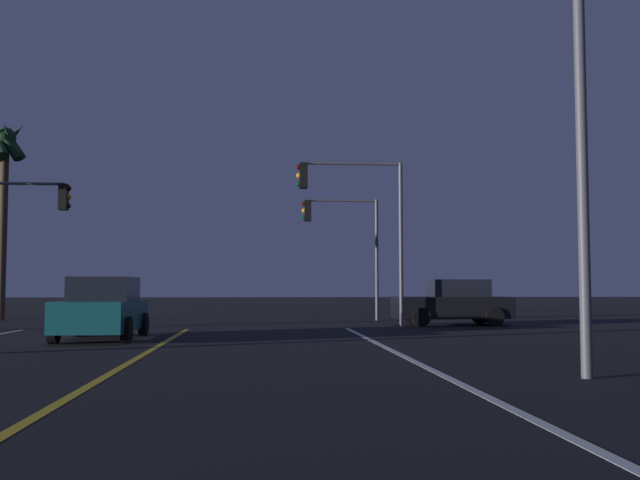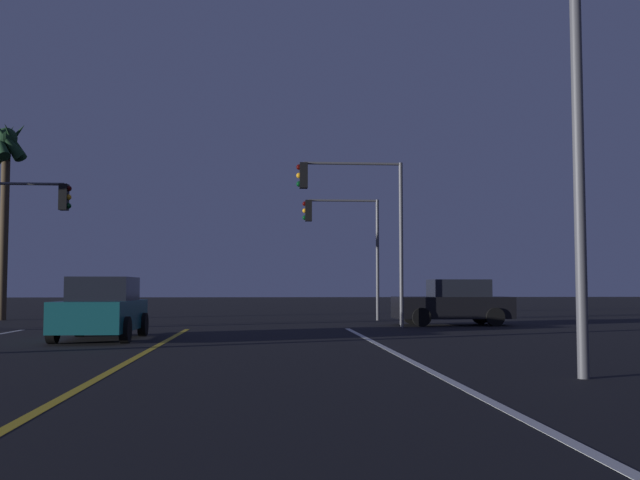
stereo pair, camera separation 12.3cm
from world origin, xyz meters
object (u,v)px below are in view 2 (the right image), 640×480
Objects in this scene: car_oncoming at (102,309)px; street_lamp_right_near at (538,31)px; car_crossing_side at (454,303)px; traffic_light_near_right at (352,204)px; traffic_light_far_right at (341,230)px; traffic_light_near_left at (21,219)px; palm_tree_left_far at (6,160)px.

street_lamp_right_near is at bearing 43.60° from car_oncoming.
car_crossing_side is (11.45, 6.58, 0.00)m from car_oncoming.
street_lamp_right_near reaches higher than car_oncoming.
traffic_light_near_right is at bearing 124.90° from car_oncoming.
traffic_light_far_right is at bearing -91.75° from traffic_light_near_right.
traffic_light_near_left is 12.81m from traffic_light_far_right.
car_crossing_side is at bearing 132.46° from traffic_light_far_right.
car_oncoming is at bearing 34.90° from traffic_light_near_right.
traffic_light_near_left is 0.97× the size of traffic_light_far_right.
car_oncoming is 13.53m from traffic_light_far_right.
traffic_light_far_right is at bearing 25.42° from traffic_light_near_left.
traffic_light_near_right is 14.56m from street_lamp_right_near.
traffic_light_far_right is (7.66, 10.73, 3.05)m from car_oncoming.
car_oncoming is at bearing -60.57° from palm_tree_left_far.
traffic_light_near_right is at bearing 88.25° from traffic_light_far_right.
car_crossing_side is at bearing -161.18° from traffic_light_near_right.
street_lamp_right_near reaches higher than traffic_light_near_right.
palm_tree_left_far is (-14.49, 1.39, 3.07)m from traffic_light_far_right.
traffic_light_far_right is (11.57, 5.50, 0.11)m from traffic_light_near_left.
traffic_light_near_right reaches higher than car_crossing_side.
car_oncoming is 0.49× the size of street_lamp_right_near.
car_crossing_side is 5.48m from traffic_light_near_right.
car_oncoming is 0.86× the size of traffic_light_near_left.
car_oncoming is at bearing 29.86° from car_crossing_side.
street_lamp_right_near is (1.30, -14.45, 1.18)m from traffic_light_near_right.
car_crossing_side is 6.40m from traffic_light_far_right.
palm_tree_left_far reaches higher than car_crossing_side.
traffic_light_near_right is at bearing -0.00° from traffic_light_near_left.
traffic_light_near_left is at bearing -0.00° from traffic_light_near_right.
traffic_light_near_right is at bearing 18.82° from car_crossing_side.
palm_tree_left_far is (-18.29, 5.54, 6.12)m from car_crossing_side.
traffic_light_near_left is at bearing 5.02° from car_crossing_side.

